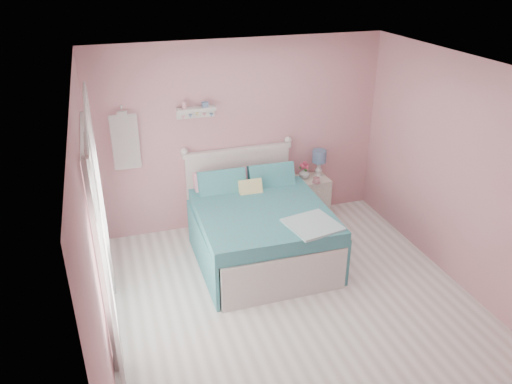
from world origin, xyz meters
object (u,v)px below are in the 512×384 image
teacup (316,180)px  vase (304,173)px  table_lamp (319,158)px  bed (259,228)px  nightstand (312,197)px

teacup → vase: bearing=117.1°
table_lamp → vase: size_ratio=2.51×
bed → table_lamp: bed is taller
bed → teacup: (1.05, 0.60, 0.27)m
bed → table_lamp: (1.17, 0.80, 0.51)m
nightstand → vase: bearing=163.5°
table_lamp → teacup: 0.34m
bed → nightstand: (1.07, 0.76, -0.08)m
nightstand → bed: bearing=-144.8°
nightstand → teacup: 0.39m
bed → vase: bearing=41.3°
vase → table_lamp: bearing=1.7°
bed → nightstand: bed is taller
teacup → nightstand: bearing=82.6°
teacup → table_lamp: bearing=59.4°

